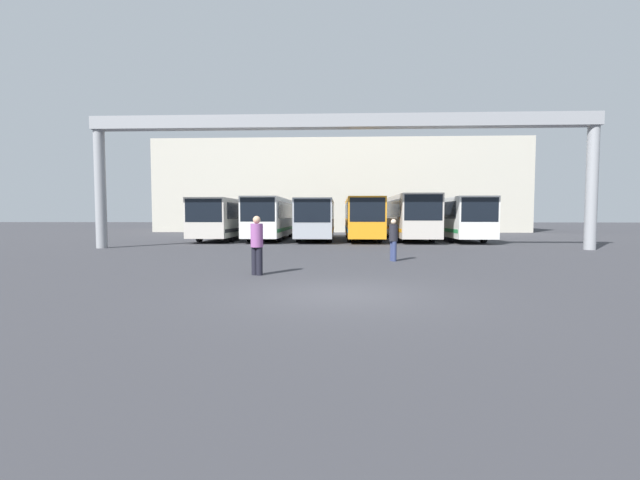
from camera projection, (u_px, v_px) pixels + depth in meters
ground_plane at (342, 294)px, 10.09m from camera, size 200.00×200.00×0.00m
building_backdrop at (339, 188)px, 51.77m from camera, size 41.08×12.00×10.19m
overhead_gantry at (340, 138)px, 23.27m from camera, size 27.54×0.80×7.30m
bus_slot_0 at (227, 217)px, 32.92m from camera, size 2.61×11.68×3.01m
bus_slot_1 at (272, 216)px, 33.00m from camera, size 2.43×12.14×3.09m
bus_slot_2 at (316, 217)px, 32.06m from camera, size 2.53×10.56×2.97m
bus_slot_3 at (362, 216)px, 32.50m from camera, size 2.43×11.75×3.07m
bus_slot_4 at (408, 215)px, 32.24m from camera, size 2.60×11.53×3.26m
bus_slot_5 at (455, 216)px, 31.96m from camera, size 2.51×11.26×3.07m
pedestrian_mid_right at (257, 244)px, 13.26m from camera, size 0.38×0.38×1.84m
pedestrian_near_center at (393, 239)px, 17.31m from camera, size 0.36×0.36×1.71m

